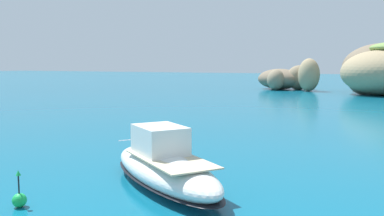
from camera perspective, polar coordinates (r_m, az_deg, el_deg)
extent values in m
ellipsoid|color=#756651|center=(86.21, 24.60, 5.02)|extent=(20.83, 20.82, 9.19)
ellipsoid|color=#9E8966|center=(78.93, 24.29, 4.43)|extent=(13.60, 13.37, 7.70)
ellipsoid|color=#756651|center=(78.59, 22.39, 3.71)|extent=(7.10, 6.53, 5.54)
ellipsoid|color=#756651|center=(89.69, 14.29, 3.72)|extent=(4.38, 5.15, 3.87)
ellipsoid|color=#9E8966|center=(84.08, 15.63, 4.37)|extent=(4.31, 4.36, 6.36)
ellipsoid|color=#756651|center=(89.38, 11.88, 3.89)|extent=(12.11, 11.28, 4.24)
ellipsoid|color=#84755B|center=(86.00, 11.36, 3.79)|extent=(3.63, 4.63, 4.17)
ellipsoid|color=#84755B|center=(88.09, 14.33, 4.04)|extent=(6.45, 6.57, 4.98)
ellipsoid|color=white|center=(19.28, -3.78, -8.43)|extent=(8.94, 7.75, 1.56)
ellipsoid|color=black|center=(19.38, -3.77, -9.44)|extent=(9.11, 7.90, 0.19)
cube|color=#C6B793|center=(18.52, -2.90, -6.94)|extent=(5.42, 4.92, 0.06)
cube|color=silver|center=(19.40, -4.37, -4.32)|extent=(3.20, 3.08, 1.28)
cube|color=#2D4756|center=(20.55, -5.85, -3.37)|extent=(1.31, 1.59, 0.68)
cylinder|color=silver|center=(22.32, -7.63, -4.23)|extent=(1.20, 1.55, 0.04)
sphere|color=green|center=(18.10, -22.46, -11.54)|extent=(0.56, 0.56, 0.56)
cylinder|color=black|center=(17.96, -22.53, -10.02)|extent=(0.06, 0.06, 1.00)
cone|color=green|center=(17.80, -22.61, -8.17)|extent=(0.20, 0.20, 0.20)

